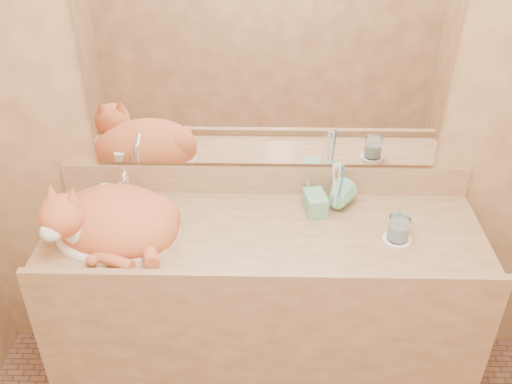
{
  "coord_description": "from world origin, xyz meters",
  "views": [
    {
      "loc": [
        0.0,
        -0.93,
        2.11
      ],
      "look_at": [
        -0.03,
        0.7,
        1.04
      ],
      "focal_mm": 40.0,
      "sensor_mm": 36.0,
      "label": 1
    }
  ],
  "objects_px": {
    "sink_basin": "(117,218)",
    "cat": "(109,219)",
    "vanity_counter": "(263,316)",
    "soap_dispenser": "(320,201)",
    "toothbrush_cup": "(336,203)",
    "water_glass": "(399,228)"
  },
  "relations": [
    {
      "from": "sink_basin",
      "to": "cat",
      "type": "distance_m",
      "value": 0.03
    },
    {
      "from": "cat",
      "to": "water_glass",
      "type": "bearing_deg",
      "value": 12.85
    },
    {
      "from": "soap_dispenser",
      "to": "toothbrush_cup",
      "type": "bearing_deg",
      "value": 19.56
    },
    {
      "from": "vanity_counter",
      "to": "cat",
      "type": "distance_m",
      "value": 0.74
    },
    {
      "from": "vanity_counter",
      "to": "soap_dispenser",
      "type": "distance_m",
      "value": 0.55
    },
    {
      "from": "sink_basin",
      "to": "toothbrush_cup",
      "type": "bearing_deg",
      "value": 8.37
    },
    {
      "from": "vanity_counter",
      "to": "cat",
      "type": "relative_size",
      "value": 3.52
    },
    {
      "from": "soap_dispenser",
      "to": "toothbrush_cup",
      "type": "xyz_separation_m",
      "value": [
        0.07,
        0.04,
        -0.03
      ]
    },
    {
      "from": "vanity_counter",
      "to": "toothbrush_cup",
      "type": "height_order",
      "value": "toothbrush_cup"
    },
    {
      "from": "sink_basin",
      "to": "soap_dispenser",
      "type": "height_order",
      "value": "soap_dispenser"
    },
    {
      "from": "water_glass",
      "to": "toothbrush_cup",
      "type": "bearing_deg",
      "value": 141.48
    },
    {
      "from": "soap_dispenser",
      "to": "water_glass",
      "type": "distance_m",
      "value": 0.3
    },
    {
      "from": "water_glass",
      "to": "soap_dispenser",
      "type": "bearing_deg",
      "value": 155.57
    },
    {
      "from": "cat",
      "to": "soap_dispenser",
      "type": "height_order",
      "value": "cat"
    },
    {
      "from": "sink_basin",
      "to": "toothbrush_cup",
      "type": "relative_size",
      "value": 4.07
    },
    {
      "from": "water_glass",
      "to": "vanity_counter",
      "type": "bearing_deg",
      "value": 174.92
    },
    {
      "from": "cat",
      "to": "toothbrush_cup",
      "type": "height_order",
      "value": "cat"
    },
    {
      "from": "vanity_counter",
      "to": "sink_basin",
      "type": "bearing_deg",
      "value": -177.82
    },
    {
      "from": "toothbrush_cup",
      "to": "water_glass",
      "type": "height_order",
      "value": "same"
    },
    {
      "from": "vanity_counter",
      "to": "toothbrush_cup",
      "type": "bearing_deg",
      "value": 23.84
    },
    {
      "from": "vanity_counter",
      "to": "soap_dispenser",
      "type": "xyz_separation_m",
      "value": [
        0.2,
        0.08,
        0.51
      ]
    },
    {
      "from": "toothbrush_cup",
      "to": "soap_dispenser",
      "type": "bearing_deg",
      "value": -149.64
    }
  ]
}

